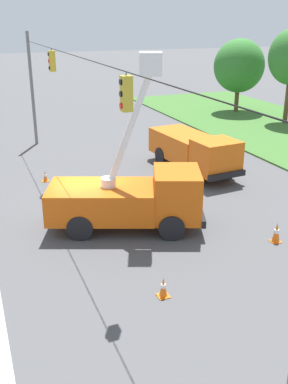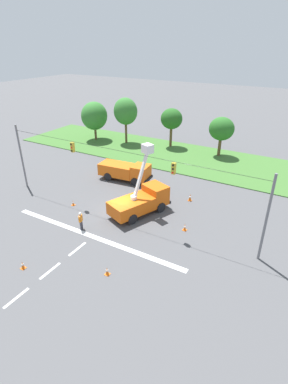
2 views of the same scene
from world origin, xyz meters
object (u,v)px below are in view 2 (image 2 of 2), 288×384
at_px(tree_west, 126,112).
at_px(traffic_cone_near_bucket, 23,265).
at_px(road_worker, 81,220).
at_px(tree_east, 222,129).
at_px(traffic_cone_lane_edge_a, 185,227).
at_px(traffic_cone_mid_right, 190,197).
at_px(traffic_cone_mid_left, 107,271).
at_px(traffic_cone_foreground_left, 73,203).
at_px(tree_far_west, 94,116).
at_px(utility_truck_support_near, 125,171).
at_px(utility_truck_bucket_lift, 141,200).
at_px(tree_centre, 172,119).

relative_size(tree_west, traffic_cone_near_bucket, 11.27).
bearing_deg(road_worker, tree_east, 79.10).
relative_size(road_worker, traffic_cone_lane_edge_a, 2.70).
distance_m(traffic_cone_mid_right, traffic_cone_near_bucket, 17.44).
relative_size(road_worker, traffic_cone_mid_left, 2.70).
bearing_deg(traffic_cone_near_bucket, tree_west, 108.68).
relative_size(tree_west, traffic_cone_foreground_left, 12.45).
relative_size(tree_far_west, utility_truck_support_near, 0.97).
height_order(utility_truck_bucket_lift, traffic_cone_near_bucket, utility_truck_bucket_lift).
height_order(utility_truck_support_near, traffic_cone_lane_edge_a, utility_truck_support_near).
relative_size(tree_east, traffic_cone_foreground_left, 9.73).
distance_m(tree_west, traffic_cone_lane_edge_a, 26.75).
bearing_deg(tree_west, utility_truck_support_near, -57.35).
distance_m(traffic_cone_mid_left, traffic_cone_mid_right, 13.50).
relative_size(tree_centre, traffic_cone_foreground_left, 10.32).
bearing_deg(tree_far_west, tree_east, 7.46).
xyz_separation_m(utility_truck_bucket_lift, traffic_cone_mid_right, (3.24, 4.63, -0.99)).
xyz_separation_m(road_worker, traffic_cone_foreground_left, (-3.65, 2.97, -0.73)).
bearing_deg(traffic_cone_mid_left, tree_centre, 106.70).
distance_m(tree_far_west, traffic_cone_lane_edge_a, 29.90).
xyz_separation_m(tree_west, tree_east, (15.11, 1.55, -1.14)).
bearing_deg(tree_centre, road_worker, -82.85).
xyz_separation_m(tree_west, traffic_cone_mid_left, (15.78, -26.86, -4.82)).
bearing_deg(road_worker, utility_truck_support_near, 102.41).
bearing_deg(tree_west, tree_far_west, -168.18).
bearing_deg(utility_truck_support_near, tree_centre, 93.01).
xyz_separation_m(traffic_cone_mid_left, traffic_cone_mid_right, (0.92, 13.47, 0.08)).
distance_m(road_worker, traffic_cone_near_bucket, 6.23).
bearing_deg(traffic_cone_lane_edge_a, tree_centre, 118.56).
xyz_separation_m(tree_centre, traffic_cone_near_bucket, (2.79, -31.31, -4.11)).
distance_m(tree_centre, traffic_cone_lane_edge_a, 23.86).
bearing_deg(tree_east, tree_west, -174.14).
bearing_deg(road_worker, traffic_cone_lane_edge_a, 29.02).
bearing_deg(utility_truck_bucket_lift, tree_far_west, 138.20).
xyz_separation_m(tree_west, tree_centre, (7.17, 1.84, -0.72)).
xyz_separation_m(traffic_cone_foreground_left, traffic_cone_lane_edge_a, (11.73, 1.52, 0.04)).
bearing_deg(utility_truck_support_near, traffic_cone_foreground_left, -98.90).
height_order(utility_truck_support_near, traffic_cone_mid_right, utility_truck_support_near).
xyz_separation_m(tree_east, traffic_cone_foreground_left, (-8.43, -21.87, -3.73)).
bearing_deg(tree_centre, traffic_cone_mid_left, -73.30).
xyz_separation_m(tree_far_west, traffic_cone_mid_left, (21.21, -25.72, -3.74)).
bearing_deg(tree_east, traffic_cone_mid_left, -88.64).
relative_size(road_worker, traffic_cone_mid_right, 2.23).
bearing_deg(utility_truck_bucket_lift, traffic_cone_mid_right, 55.04).
bearing_deg(traffic_cone_mid_right, tree_centre, 122.03).
distance_m(traffic_cone_foreground_left, traffic_cone_mid_left, 11.22).
height_order(utility_truck_support_near, traffic_cone_foreground_left, utility_truck_support_near).
distance_m(utility_truck_bucket_lift, traffic_cone_foreground_left, 7.25).
bearing_deg(tree_east, traffic_cone_mid_right, -83.91).
relative_size(tree_far_west, road_worker, 3.58).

